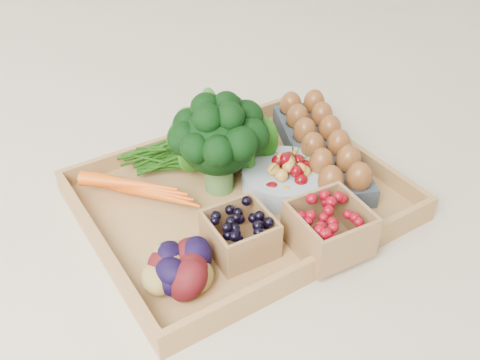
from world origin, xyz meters
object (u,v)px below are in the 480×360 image
tray (240,202)px  egg_carton (320,152)px  cherry_bowl (284,179)px  broccoli (219,158)px

tray → egg_carton: egg_carton is taller
tray → cherry_bowl: (0.09, -0.02, 0.03)m
broccoli → tray: bearing=-72.7°
egg_carton → broccoli: bearing=-165.0°
broccoli → cherry_bowl: bearing=-32.1°
egg_carton → tray: bearing=-152.0°
cherry_bowl → egg_carton: bearing=17.6°
broccoli → cherry_bowl: (0.10, -0.07, -0.05)m
egg_carton → cherry_bowl: bearing=-140.1°
broccoli → egg_carton: (0.22, -0.03, -0.05)m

